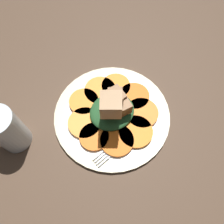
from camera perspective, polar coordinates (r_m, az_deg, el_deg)
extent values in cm
cube|color=#4C3828|center=(57.72, 0.00, -1.36)|extent=(120.00, 120.00, 2.00)
cylinder|color=beige|center=(56.36, 0.00, -0.72)|extent=(29.65, 29.65, 1.00)
cylinder|color=white|center=(56.32, 0.00, -0.70)|extent=(23.72, 23.72, 1.00)
cylinder|color=orange|center=(53.73, 6.19, -5.12)|extent=(8.44, 8.44, 0.85)
cylinder|color=orange|center=(55.96, 7.77, -0.24)|extent=(8.41, 8.41, 0.85)
cylinder|color=#D76215|center=(58.07, 5.83, 4.13)|extent=(7.97, 7.97, 0.85)
cylinder|color=orange|center=(59.43, 1.03, 6.76)|extent=(7.77, 7.77, 0.85)
cylinder|color=orange|center=(58.77, -3.11, 5.62)|extent=(8.50, 8.50, 0.85)
cylinder|color=orange|center=(57.44, -7.35, 2.71)|extent=(7.68, 7.68, 0.85)
cylinder|color=orange|center=(54.73, -7.17, -2.82)|extent=(8.33, 8.33, 0.85)
cylinder|color=orange|center=(53.14, -4.69, -6.44)|extent=(7.17, 7.17, 0.85)
cylinder|color=orange|center=(52.67, 1.29, -7.41)|extent=(8.14, 8.14, 0.85)
ellipsoid|color=#235128|center=(54.59, 0.00, 0.17)|extent=(11.46, 10.31, 2.75)
cube|color=#9E754C|center=(51.81, 0.01, 1.74)|extent=(4.19, 4.19, 3.51)
cube|color=brown|center=(51.79, 2.85, 1.39)|extent=(3.68, 3.68, 3.37)
cube|color=brown|center=(52.43, 0.74, 3.63)|extent=(4.11, 4.11, 4.10)
cube|color=#9E754C|center=(46.06, -0.27, 1.87)|extent=(6.35, 6.35, 4.59)
cube|color=brown|center=(49.21, 1.04, 3.78)|extent=(4.45, 4.45, 3.27)
cube|color=#B2B2B7|center=(54.33, 6.46, -4.22)|extent=(12.99, 2.94, 0.40)
cube|color=#B2B2B7|center=(52.39, 0.70, -9.12)|extent=(1.88, 2.51, 0.40)
cube|color=#B2B2B7|center=(51.60, -1.38, -12.26)|extent=(5.10, 1.03, 0.40)
cube|color=#B2B2B7|center=(51.74, -1.87, -11.72)|extent=(5.10, 1.03, 0.40)
cube|color=#B2B2B7|center=(51.88, -2.36, -11.18)|extent=(5.10, 1.03, 0.40)
cube|color=#B2B2B7|center=(52.04, -2.84, -10.64)|extent=(5.10, 1.03, 0.40)
cylinder|color=silver|center=(53.93, -25.68, -4.33)|extent=(7.11, 7.11, 12.19)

